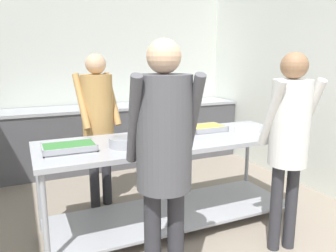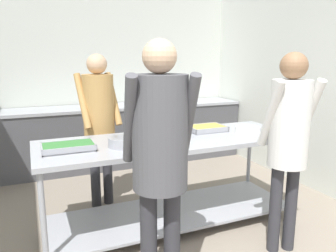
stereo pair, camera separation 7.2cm
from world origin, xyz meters
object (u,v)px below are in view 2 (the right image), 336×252
object	(u,v)px
broccoli_bowl	(282,132)
plate_stack	(247,129)
serving_tray_greens	(68,147)
guest_serving_left	(289,131)
sauce_pan	(125,141)
serving_tray_roast	(162,131)
cook_behind_counter	(99,114)
water_bottle	(177,95)
serving_tray_vegetables	(206,129)
guest_serving_right	(160,146)

from	to	relation	value
broccoli_bowl	plate_stack	bearing A→B (deg)	138.54
serving_tray_greens	guest_serving_left	bearing A→B (deg)	-24.57
sauce_pan	serving_tray_roast	xyz separation A→B (m)	(0.48, 0.33, -0.02)
serving_tray_roast	cook_behind_counter	bearing A→B (deg)	138.48
plate_stack	guest_serving_left	bearing A→B (deg)	-100.61
sauce_pan	plate_stack	world-z (taller)	sauce_pan
sauce_pan	water_bottle	xyz separation A→B (m)	(1.47, 2.14, 0.12)
serving_tray_vegetables	plate_stack	xyz separation A→B (m)	(0.35, -0.22, 0.00)
broccoli_bowl	serving_tray_roast	bearing A→B (deg)	154.20
broccoli_bowl	guest_serving_right	bearing A→B (deg)	-158.75
plate_stack	guest_serving_right	xyz separation A→B (m)	(-1.28, -0.82, 0.17)
guest_serving_left	cook_behind_counter	size ratio (longest dim) A/B	1.00
broccoli_bowl	guest_serving_left	distance (m)	0.64
serving_tray_vegetables	water_bottle	xyz separation A→B (m)	(0.54, 1.88, 0.14)
broccoli_bowl	water_bottle	world-z (taller)	water_bottle
serving_tray_greens	sauce_pan	world-z (taller)	sauce_pan
serving_tray_greens	serving_tray_vegetables	distance (m)	1.41
serving_tray_roast	broccoli_bowl	world-z (taller)	broccoli_bowl
guest_serving_left	sauce_pan	bearing A→B (deg)	149.80
serving_tray_vegetables	broccoli_bowl	size ratio (longest dim) A/B	2.10
sauce_pan	water_bottle	size ratio (longest dim) A/B	1.62
sauce_pan	serving_tray_vegetables	world-z (taller)	sauce_pan
water_bottle	plate_stack	bearing A→B (deg)	-95.09
sauce_pan	plate_stack	bearing A→B (deg)	1.66
guest_serving_left	broccoli_bowl	bearing A→B (deg)	51.59
guest_serving_right	cook_behind_counter	bearing A→B (deg)	92.38
sauce_pan	plate_stack	size ratio (longest dim) A/B	1.66
serving_tray_roast	guest_serving_right	distance (m)	1.21
cook_behind_counter	water_bottle	distance (m)	2.03
guest_serving_left	cook_behind_counter	xyz separation A→B (m)	(-1.21, 1.47, -0.01)
sauce_pan	guest_serving_right	bearing A→B (deg)	-89.11
serving_tray_roast	serving_tray_vegetables	distance (m)	0.46
sauce_pan	guest_serving_right	xyz separation A→B (m)	(0.01, -0.78, 0.15)
serving_tray_greens	serving_tray_roast	world-z (taller)	same
serving_tray_roast	plate_stack	xyz separation A→B (m)	(0.81, -0.29, 0.00)
broccoli_bowl	guest_serving_left	size ratio (longest dim) A/B	0.11
cook_behind_counter	guest_serving_left	bearing A→B (deg)	-50.59
serving_tray_greens	broccoli_bowl	xyz separation A→B (m)	(2.00, -0.25, 0.01)
cook_behind_counter	serving_tray_greens	bearing A→B (deg)	-118.74
sauce_pan	water_bottle	bearing A→B (deg)	55.38
serving_tray_roast	guest_serving_right	bearing A→B (deg)	-112.82
guest_serving_left	cook_behind_counter	world-z (taller)	guest_serving_left
plate_stack	guest_serving_right	bearing A→B (deg)	-147.34
serving_tray_vegetables	guest_serving_left	world-z (taller)	guest_serving_left
guest_serving_right	plate_stack	bearing A→B (deg)	32.66
serving_tray_roast	plate_stack	bearing A→B (deg)	-19.73
broccoli_bowl	water_bottle	size ratio (longest dim) A/B	0.70
guest_serving_left	guest_serving_right	distance (m)	1.15
cook_behind_counter	water_bottle	bearing A→B (deg)	41.20
serving_tray_greens	cook_behind_counter	world-z (taller)	cook_behind_counter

